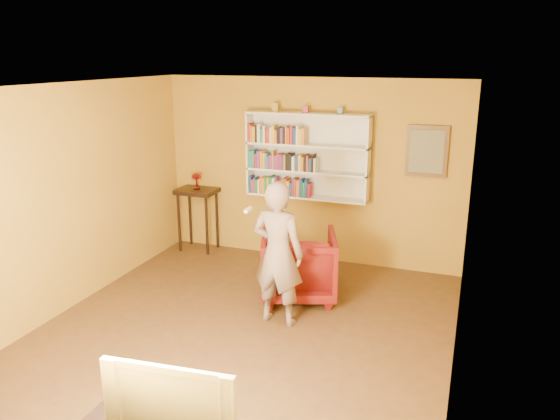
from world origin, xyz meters
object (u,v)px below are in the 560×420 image
Objects in this scene: bookshelf at (308,156)px; ruby_lustre at (196,178)px; armchair at (299,265)px; person at (278,254)px; console_table at (197,200)px; television at (175,395)px.

ruby_lustre is at bearing -174.80° from bookshelf.
person is (-0.01, -0.73, 0.41)m from armchair.
console_table is at bearing 124.99° from ruby_lustre.
console_table is 1.04× the size of television.
ruby_lustre is 0.26× the size of television.
person reaches higher than console_table.
armchair is at bearing -77.47° from bookshelf.
console_table is 2.76m from person.
console_table reaches higher than armchair.
ruby_lustre is (0.00, -0.00, 0.35)m from console_table.
bookshelf reaches higher than ruby_lustre.
ruby_lustre is at bearing -48.39° from armchair.
console_table is 0.35m from ruby_lustre.
person is (2.03, -1.87, -0.32)m from ruby_lustre.
bookshelf is at bearing -77.70° from person.
armchair is at bearing 88.27° from television.
ruby_lustre is 2.45m from armchair.
armchair is at bearing -29.24° from console_table.
television is at bearing -63.46° from ruby_lustre.
bookshelf is 1.90× the size of armchair.
television is at bearing 99.25° from person.
bookshelf is 7.39× the size of ruby_lustre.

